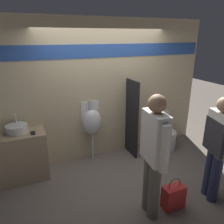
% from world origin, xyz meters
% --- Properties ---
extents(ground_plane, '(16.00, 16.00, 0.00)m').
position_xyz_m(ground_plane, '(0.00, 0.00, 0.00)').
color(ground_plane, '#70665B').
extents(display_wall, '(4.42, 0.07, 2.70)m').
position_xyz_m(display_wall, '(0.00, 0.60, 1.36)').
color(display_wall, beige).
rests_on(display_wall, ground_plane).
extents(sink_counter, '(0.95, 0.51, 0.86)m').
position_xyz_m(sink_counter, '(-1.68, 0.32, 0.43)').
color(sink_counter, tan).
rests_on(sink_counter, ground_plane).
extents(sink_basin, '(0.34, 0.34, 0.27)m').
position_xyz_m(sink_basin, '(-1.63, 0.37, 0.92)').
color(sink_basin, silver).
rests_on(sink_basin, sink_counter).
extents(cell_phone, '(0.07, 0.14, 0.01)m').
position_xyz_m(cell_phone, '(-1.40, 0.22, 0.86)').
color(cell_phone, black).
rests_on(cell_phone, sink_counter).
extents(divider_near_counter, '(0.03, 0.49, 1.57)m').
position_xyz_m(divider_near_counter, '(0.50, 0.32, 0.79)').
color(divider_near_counter, black).
rests_on(divider_near_counter, ground_plane).
extents(urinal_near_counter, '(0.38, 0.25, 1.22)m').
position_xyz_m(urinal_near_counter, '(-0.30, 0.45, 0.80)').
color(urinal_near_counter, silver).
rests_on(urinal_near_counter, ground_plane).
extents(toilet, '(0.42, 0.58, 0.93)m').
position_xyz_m(toilet, '(1.31, 0.26, 0.31)').
color(toilet, silver).
rests_on(toilet, ground_plane).
extents(person_in_vest, '(0.31, 0.55, 1.61)m').
position_xyz_m(person_in_vest, '(0.99, -1.34, 0.93)').
color(person_in_vest, '#282D4C').
rests_on(person_in_vest, ground_plane).
extents(person_with_lanyard, '(0.24, 0.60, 1.73)m').
position_xyz_m(person_with_lanyard, '(-0.02, -1.24, 0.95)').
color(person_with_lanyard, '#666056').
rests_on(person_with_lanyard, ground_plane).
extents(shopping_bag, '(0.32, 0.18, 0.49)m').
position_xyz_m(shopping_bag, '(0.33, -1.29, 0.18)').
color(shopping_bag, red).
rests_on(shopping_bag, ground_plane).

